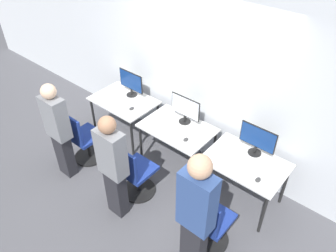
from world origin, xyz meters
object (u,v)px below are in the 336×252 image
object	(u,v)px
keyboard_center	(171,131)
office_chair_right	(209,224)
monitor_left	(131,83)
person_right	(196,215)
monitor_center	(185,109)
mouse_center	(186,139)
monitor_right	(257,139)
person_left	(58,129)
keyboard_right	(240,168)
office_chair_left	(84,141)
mouse_left	(132,109)
keyboard_left	(118,103)
mouse_right	(258,180)
person_center	(113,165)
office_chair_center	(135,175)

from	to	relation	value
keyboard_center	office_chair_right	xyz separation A→B (m)	(1.18, -0.73, -0.34)
monitor_left	person_right	bearing A→B (deg)	-31.37
monitor_center	mouse_center	xyz separation A→B (m)	(0.27, -0.33, -0.22)
monitor_right	person_left	bearing A→B (deg)	-147.41
monitor_right	keyboard_right	distance (m)	0.45
office_chair_right	monitor_left	bearing A→B (deg)	155.22
office_chair_left	keyboard_center	world-z (taller)	office_chair_left
mouse_left	person_right	bearing A→B (deg)	-28.83
mouse_center	keyboard_right	xyz separation A→B (m)	(0.85, -0.01, -0.01)
monitor_left	keyboard_left	world-z (taller)	monitor_left
monitor_center	mouse_right	bearing A→B (deg)	-14.74
person_left	mouse_right	bearing A→B (deg)	22.14
person_left	mouse_center	world-z (taller)	person_left
monitor_left	person_left	distance (m)	1.42
monitor_left	person_left	world-z (taller)	person_left
monitor_left	mouse_left	bearing A→B (deg)	-45.64
person_left	keyboard_center	bearing A→B (deg)	43.46
person_right	person_center	bearing A→B (deg)	179.50
mouse_left	monitor_right	xyz separation A→B (m)	(1.96, 0.33, 0.22)
monitor_left	office_chair_center	distance (m)	1.61
monitor_right	office_chair_right	size ratio (longest dim) A/B	0.54
monitor_center	office_chair_right	bearing A→B (deg)	-41.58
office_chair_left	keyboard_center	distance (m)	1.40
keyboard_left	monitor_center	distance (m)	1.19
keyboard_left	person_right	distance (m)	2.61
monitor_left	person_right	distance (m)	2.75
monitor_center	keyboard_center	world-z (taller)	monitor_center
office_chair_left	monitor_right	xyz separation A→B (m)	(2.28, 1.08, 0.57)
monitor_left	monitor_center	xyz separation A→B (m)	(1.13, -0.02, 0.00)
mouse_center	office_chair_right	size ratio (longest dim) A/B	0.10
office_chair_left	mouse_center	distance (m)	1.63
person_left	keyboard_center	xyz separation A→B (m)	(1.14, 1.08, -0.12)
keyboard_right	monitor_right	bearing A→B (deg)	90.00
keyboard_left	keyboard_right	world-z (taller)	same
monitor_right	person_right	xyz separation A→B (m)	(0.09, -1.46, 0.02)
mouse_left	person_left	bearing A→B (deg)	-105.29
keyboard_center	keyboard_right	world-z (taller)	same
monitor_left	monitor_right	distance (m)	2.25
mouse_right	person_right	distance (m)	1.09
mouse_left	keyboard_right	distance (m)	1.96
office_chair_center	person_center	xyz separation A→B (m)	(0.03, -0.37, 0.48)
office_chair_left	mouse_right	bearing A→B (deg)	14.58
office_chair_right	monitor_right	bearing A→B (deg)	92.75
monitor_center	keyboard_right	world-z (taller)	monitor_center
monitor_center	keyboard_center	distance (m)	0.39
keyboard_center	person_right	bearing A→B (deg)	-41.85
office_chair_center	keyboard_right	distance (m)	1.41
office_chair_center	person_right	world-z (taller)	person_right
monitor_center	mouse_right	world-z (taller)	monitor_center
office_chair_center	keyboard_right	bearing A→B (deg)	30.65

